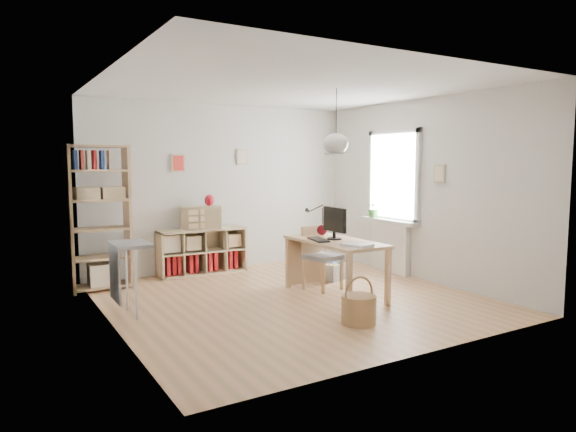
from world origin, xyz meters
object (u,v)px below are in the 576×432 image
monitor (334,222)px  drawer_chest (202,218)px  desk (335,247)px  cube_shelf (200,255)px  tall_bookshelf (99,212)px  chair (320,253)px  storage_chest (330,267)px

monitor → drawer_chest: bearing=117.9°
desk → monitor: 0.34m
cube_shelf → drawer_chest: (0.02, -0.04, 0.60)m
tall_bookshelf → chair: 3.10m
chair → tall_bookshelf: bearing=137.9°
cube_shelf → monitor: monitor is taller
chair → drawer_chest: 2.08m
tall_bookshelf → chair: size_ratio=2.28×
tall_bookshelf → chair: bearing=-29.8°
desk → storage_chest: desk is taller
drawer_chest → cube_shelf: bearing=143.0°
storage_chest → drawer_chest: size_ratio=1.13×
monitor → cube_shelf: bearing=118.0°
drawer_chest → tall_bookshelf: bearing=-147.6°
tall_bookshelf → storage_chest: size_ratio=2.85×
tall_bookshelf → chair: tall_bookshelf is taller
tall_bookshelf → monitor: bearing=-36.0°
storage_chest → monitor: monitor is taller
desk → storage_chest: (0.57, 0.90, -0.48)m
desk → tall_bookshelf: (-2.59, 1.95, 0.43)m
desk → chair: (0.06, 0.44, -0.16)m
chair → storage_chest: 0.76m
cube_shelf → storage_chest: 2.08m
chair → cube_shelf: bearing=108.7°
cube_shelf → chair: bearing=-59.0°
desk → drawer_chest: (-1.00, 2.19, 0.24)m
cube_shelf → drawer_chest: drawer_chest is taller
chair → drawer_chest: drawer_chest is taller
cube_shelf → chair: size_ratio=1.59×
monitor → drawer_chest: 2.37m
tall_bookshelf → storage_chest: bearing=-18.4°
tall_bookshelf → monitor: (2.61, -1.90, -0.10)m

